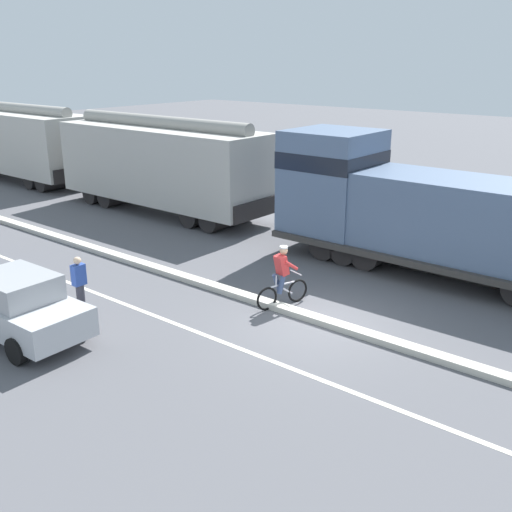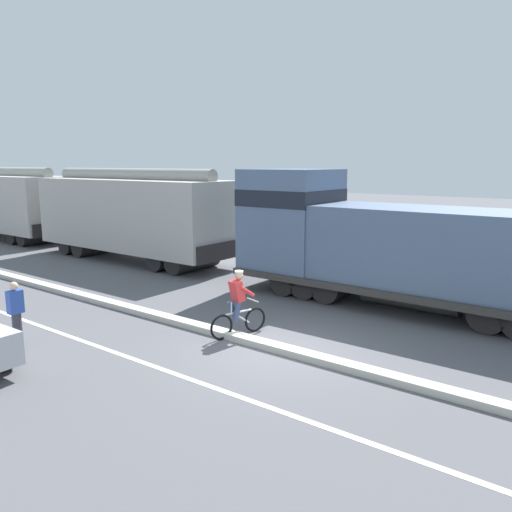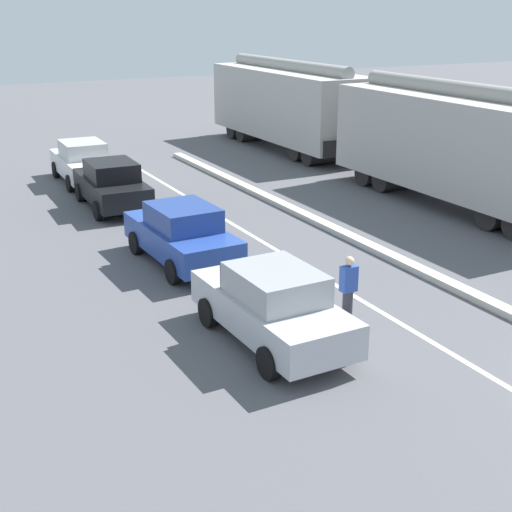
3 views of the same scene
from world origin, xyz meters
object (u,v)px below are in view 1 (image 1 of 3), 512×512
Objects in this scene: locomotive at (429,217)px; parked_car_silver at (15,305)px; pedestrian_by_cars at (80,285)px; cyclist at (282,278)px; hopper_car_middle at (18,142)px; hopper_car_lead at (162,165)px.

locomotive reaches higher than parked_car_silver.
locomotive is 7.17× the size of pedestrian_by_cars.
parked_car_silver is 2.62× the size of pedestrian_by_cars.
locomotive is 5.52m from cyclist.
hopper_car_middle is at bearing 90.00° from locomotive.
locomotive reaches higher than hopper_car_lead.
cyclist is at bearing -35.08° from parked_car_silver.
parked_car_silver is 1.75m from pedestrian_by_cars.
locomotive is 2.74× the size of parked_car_silver.
hopper_car_middle reaches higher than parked_car_silver.
cyclist is 5.37m from pedestrian_by_cars.
cyclist is (-5.11, -21.91, -1.26)m from hopper_car_middle.
hopper_car_middle reaches higher than cyclist.
pedestrian_by_cars is (-3.83, 3.77, 0.03)m from cyclist.
pedestrian_by_cars is at bearing 147.82° from locomotive.
hopper_car_middle is at bearing 63.78° from pedestrian_by_cars.
locomotive is 1.10× the size of hopper_car_lead.
hopper_car_lead is 6.54× the size of pedestrian_by_cars.
hopper_car_lead is 11.14m from pedestrian_by_cars.
parked_car_silver is at bearing 144.92° from cyclist.
hopper_car_lead reaches higher than pedestrian_by_cars.
hopper_car_middle reaches higher than pedestrian_by_cars.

